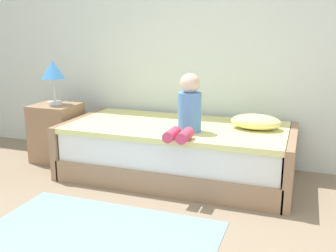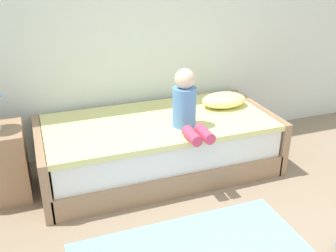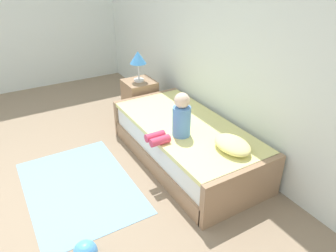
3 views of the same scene
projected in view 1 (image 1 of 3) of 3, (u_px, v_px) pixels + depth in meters
name	position (u px, v px, depth m)	size (l,w,h in m)	color
wall_rear	(202.00, 20.00, 3.87)	(7.20, 0.10, 2.90)	silver
bed	(177.00, 151.00, 3.63)	(2.11, 1.00, 0.50)	#997556
nightstand	(57.00, 132.00, 4.10)	(0.44, 0.44, 0.60)	#997556
table_lamp	(53.00, 72.00, 3.95)	(0.24, 0.24, 0.45)	silver
child_figure	(188.00, 109.00, 3.26)	(0.20, 0.51, 0.50)	#598CD1
pillow	(256.00, 122.00, 3.42)	(0.44, 0.30, 0.13)	#F2E58C
area_rug	(93.00, 241.00, 2.55)	(1.60, 1.10, 0.01)	#7AA8CC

